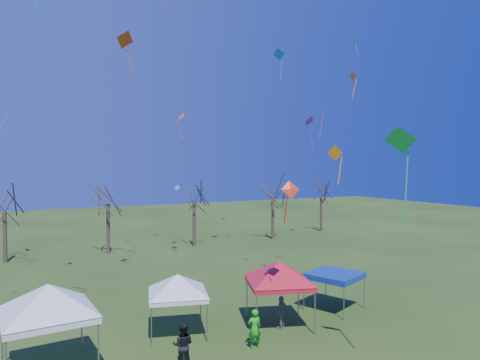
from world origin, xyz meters
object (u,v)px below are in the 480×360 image
object	(u,v)px
tree_1	(4,194)
tree_2	(108,186)
tree_4	(273,185)
tent_red	(279,265)
tree_5	(321,185)
tent_white_mid	(178,278)
person_green	(254,329)
tent_white_west	(48,290)
tree_3	(194,186)
person_grey	(282,312)
person_dark	(183,345)
tent_blue	(334,276)

from	to	relation	value
tree_1	tree_2	size ratio (longest dim) A/B	0.92
tree_4	tent_red	world-z (taller)	tree_4
tree_5	tent_white_mid	world-z (taller)	tree_5
tent_white_mid	person_green	world-z (taller)	tent_white_mid
tree_4	tent_white_west	world-z (taller)	tree_4
tree_2	tree_3	xyz separation A→B (m)	(8.40, -0.33, -0.21)
tent_white_west	tent_white_mid	bearing A→B (deg)	14.08
tree_1	person_grey	xyz separation A→B (m)	(12.70, -23.02, -4.97)
tree_1	person_grey	distance (m)	26.76
tent_white_west	person_dark	bearing A→B (deg)	-21.58
tree_4	tent_white_west	bearing A→B (deg)	-137.50
tree_2	tent_white_west	bearing A→B (deg)	-105.87
tree_3	person_grey	xyz separation A→B (m)	(-4.10, -22.42, -5.26)
person_grey	tree_3	bearing A→B (deg)	-126.97
tent_white_mid	person_green	xyz separation A→B (m)	(2.52, -3.11, -1.85)
tree_5	person_dark	world-z (taller)	tree_5
tent_white_west	tent_red	size ratio (longest dim) A/B	1.14
tent_white_west	person_dark	xyz separation A→B (m)	(4.86, -1.92, -2.42)
tree_1	tent_white_mid	bearing A→B (deg)	-69.78
person_grey	tent_white_mid	bearing A→B (deg)	-46.31
tent_red	tent_blue	world-z (taller)	tent_red
tree_4	tent_white_mid	size ratio (longest dim) A/B	2.14
tree_2	tent_white_west	size ratio (longest dim) A/B	1.75
tree_1	tent_white_mid	xyz separation A→B (m)	(7.84, -21.28, -3.06)
tree_3	tree_4	world-z (taller)	tree_3
tree_2	tent_red	world-z (taller)	tree_2
tree_5	tent_red	xyz separation A→B (m)	(-21.67, -24.02, -2.64)
tree_5	tent_white_west	xyz separation A→B (m)	(-32.48, -24.16, -2.40)
tent_white_west	tent_blue	bearing A→B (deg)	2.85
tree_3	tent_white_west	bearing A→B (deg)	-123.74
tree_4	person_green	xyz separation A→B (m)	(-15.77, -23.75, -5.18)
tent_white_west	person_green	xyz separation A→B (m)	(8.35, -1.65, -2.45)
tree_5	tent_red	size ratio (longest dim) A/B	1.82
tree_5	tent_red	world-z (taller)	tree_5
tent_red	person_grey	distance (m)	2.32
tree_3	tent_white_west	xyz separation A→B (m)	(-14.79, -22.14, -2.75)
tree_1	tent_white_west	xyz separation A→B (m)	(2.01, -22.74, -2.46)
tree_3	tent_white_mid	distance (m)	22.78
tent_white_west	tree_3	bearing A→B (deg)	56.26
tree_1	tree_4	bearing A→B (deg)	-1.42
tent_white_mid	tree_5	bearing A→B (deg)	40.42
tree_3	tent_blue	world-z (taller)	tree_3
tree_4	person_dark	world-z (taller)	tree_4
tree_4	person_green	distance (m)	28.97
tree_5	tent_white_mid	xyz separation A→B (m)	(-26.65, -22.70, -3.00)
tent_red	tent_white_mid	bearing A→B (deg)	165.10
tree_5	tent_white_west	distance (m)	40.55
tree_4	tent_red	xyz separation A→B (m)	(-13.31, -21.96, -2.96)
tree_1	tree_5	bearing A→B (deg)	2.35
person_green	tree_2	bearing A→B (deg)	-78.11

